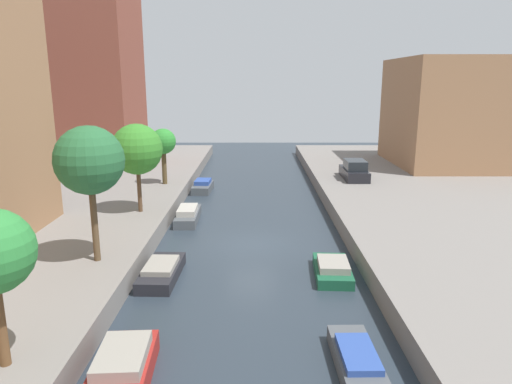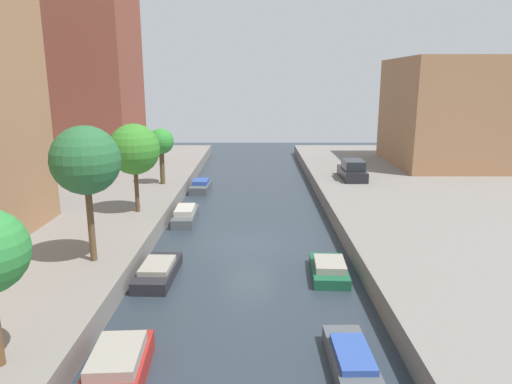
{
  "view_description": "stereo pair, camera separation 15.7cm",
  "coord_description": "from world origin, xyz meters",
  "px_view_note": "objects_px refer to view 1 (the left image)",
  "views": [
    {
      "loc": [
        0.22,
        -23.63,
        8.57
      ],
      "look_at": [
        0.33,
        5.89,
        1.48
      ],
      "focal_mm": 32.7,
      "sensor_mm": 36.0,
      "label": 1
    },
    {
      "loc": [
        0.38,
        -23.63,
        8.57
      ],
      "look_at": [
        0.33,
        5.89,
        1.48
      ],
      "focal_mm": 32.7,
      "sensor_mm": 36.0,
      "label": 2
    }
  ],
  "objects_px": {
    "low_block_right": "(450,112)",
    "moored_boat_left_2": "(160,271)",
    "street_tree_2": "(135,149)",
    "parked_car": "(353,171)",
    "street_tree_1": "(87,161)",
    "moored_boat_right_2": "(331,269)",
    "moored_boat_left_4": "(201,187)",
    "moored_boat_left_1": "(119,373)",
    "moored_boat_left_3": "(186,215)",
    "street_tree_3": "(161,143)",
    "apartment_tower_far": "(74,30)",
    "moored_boat_right_1": "(356,362)"
  },
  "relations": [
    {
      "from": "parked_car",
      "to": "moored_boat_left_2",
      "type": "distance_m",
      "value": 20.62
    },
    {
      "from": "moored_boat_left_1",
      "to": "moored_boat_left_2",
      "type": "relative_size",
      "value": 1.07
    },
    {
      "from": "street_tree_3",
      "to": "moored_boat_right_1",
      "type": "relative_size",
      "value": 1.12
    },
    {
      "from": "street_tree_1",
      "to": "moored_boat_left_2",
      "type": "xyz_separation_m",
      "value": [
        2.66,
        0.36,
        -5.02
      ]
    },
    {
      "from": "moored_boat_left_4",
      "to": "street_tree_3",
      "type": "bearing_deg",
      "value": -146.84
    },
    {
      "from": "street_tree_3",
      "to": "moored_boat_right_1",
      "type": "distance_m",
      "value": 24.24
    },
    {
      "from": "low_block_right",
      "to": "moored_boat_left_2",
      "type": "height_order",
      "value": "low_block_right"
    },
    {
      "from": "apartment_tower_far",
      "to": "street_tree_1",
      "type": "xyz_separation_m",
      "value": [
        9.37,
        -25.28,
        -7.59
      ]
    },
    {
      "from": "parked_car",
      "to": "moored_boat_left_3",
      "type": "relative_size",
      "value": 1.03
    },
    {
      "from": "low_block_right",
      "to": "parked_car",
      "type": "bearing_deg",
      "value": -146.24
    },
    {
      "from": "low_block_right",
      "to": "moored_boat_left_4",
      "type": "relative_size",
      "value": 3.63
    },
    {
      "from": "apartment_tower_far",
      "to": "moored_boat_right_1",
      "type": "relative_size",
      "value": 6.47
    },
    {
      "from": "moored_boat_left_1",
      "to": "moored_boat_left_3",
      "type": "height_order",
      "value": "moored_boat_left_1"
    },
    {
      "from": "street_tree_1",
      "to": "moored_boat_left_4",
      "type": "height_order",
      "value": "street_tree_1"
    },
    {
      "from": "moored_boat_left_4",
      "to": "moored_boat_right_1",
      "type": "distance_m",
      "value": 24.62
    },
    {
      "from": "street_tree_2",
      "to": "moored_boat_left_3",
      "type": "relative_size",
      "value": 1.31
    },
    {
      "from": "street_tree_2",
      "to": "moored_boat_right_2",
      "type": "relative_size",
      "value": 1.55
    },
    {
      "from": "moored_boat_right_2",
      "to": "low_block_right",
      "type": "bearing_deg",
      "value": 58.28
    },
    {
      "from": "low_block_right",
      "to": "street_tree_2",
      "type": "relative_size",
      "value": 2.23
    },
    {
      "from": "moored_boat_left_3",
      "to": "apartment_tower_far",
      "type": "bearing_deg",
      "value": 126.41
    },
    {
      "from": "moored_boat_left_1",
      "to": "moored_boat_left_4",
      "type": "bearing_deg",
      "value": 90.85
    },
    {
      "from": "street_tree_2",
      "to": "street_tree_3",
      "type": "relative_size",
      "value": 1.25
    },
    {
      "from": "low_block_right",
      "to": "moored_boat_left_2",
      "type": "distance_m",
      "value": 32.6
    },
    {
      "from": "street_tree_3",
      "to": "moored_boat_left_2",
      "type": "distance_m",
      "value": 15.67
    },
    {
      "from": "low_block_right",
      "to": "moored_boat_left_1",
      "type": "bearing_deg",
      "value": -124.93
    },
    {
      "from": "street_tree_3",
      "to": "parked_car",
      "type": "distance_m",
      "value": 14.92
    },
    {
      "from": "street_tree_2",
      "to": "moored_boat_left_4",
      "type": "relative_size",
      "value": 1.63
    },
    {
      "from": "street_tree_1",
      "to": "moored_boat_right_2",
      "type": "bearing_deg",
      "value": 3.46
    },
    {
      "from": "apartment_tower_far",
      "to": "moored_boat_left_3",
      "type": "xyz_separation_m",
      "value": [
        11.97,
        -16.23,
        -12.56
      ]
    },
    {
      "from": "apartment_tower_far",
      "to": "moored_boat_right_2",
      "type": "relative_size",
      "value": 7.15
    },
    {
      "from": "moored_boat_left_3",
      "to": "moored_boat_left_2",
      "type": "bearing_deg",
      "value": -89.61
    },
    {
      "from": "street_tree_2",
      "to": "moored_boat_left_3",
      "type": "distance_m",
      "value": 5.21
    },
    {
      "from": "street_tree_3",
      "to": "moored_boat_left_4",
      "type": "height_order",
      "value": "street_tree_3"
    },
    {
      "from": "moored_boat_left_1",
      "to": "moored_boat_left_3",
      "type": "bearing_deg",
      "value": 91.38
    },
    {
      "from": "street_tree_3",
      "to": "moored_boat_left_1",
      "type": "height_order",
      "value": "street_tree_3"
    },
    {
      "from": "street_tree_3",
      "to": "moored_boat_left_1",
      "type": "relative_size",
      "value": 1.03
    },
    {
      "from": "moored_boat_left_3",
      "to": "moored_boat_left_1",
      "type": "bearing_deg",
      "value": -88.62
    },
    {
      "from": "street_tree_2",
      "to": "parked_car",
      "type": "height_order",
      "value": "street_tree_2"
    },
    {
      "from": "street_tree_3",
      "to": "parked_car",
      "type": "xyz_separation_m",
      "value": [
        14.6,
        1.79,
        -2.48
      ]
    },
    {
      "from": "street_tree_2",
      "to": "apartment_tower_far",
      "type": "bearing_deg",
      "value": 118.07
    },
    {
      "from": "moored_boat_left_1",
      "to": "moored_boat_right_1",
      "type": "xyz_separation_m",
      "value": [
        6.92,
        0.69,
        -0.12
      ]
    },
    {
      "from": "street_tree_1",
      "to": "moored_boat_right_2",
      "type": "xyz_separation_m",
      "value": [
        10.29,
        0.62,
        -5.03
      ]
    },
    {
      "from": "low_block_right",
      "to": "street_tree_3",
      "type": "bearing_deg",
      "value": -160.97
    },
    {
      "from": "low_block_right",
      "to": "moored_boat_left_1",
      "type": "height_order",
      "value": "low_block_right"
    },
    {
      "from": "street_tree_2",
      "to": "parked_car",
      "type": "xyz_separation_m",
      "value": [
        14.6,
        9.41,
        -3.07
      ]
    },
    {
      "from": "low_block_right",
      "to": "moored_boat_left_3",
      "type": "distance_m",
      "value": 27.06
    },
    {
      "from": "moored_boat_left_3",
      "to": "moored_boat_right_2",
      "type": "xyz_separation_m",
      "value": [
        7.69,
        -8.43,
        -0.06
      ]
    },
    {
      "from": "moored_boat_right_1",
      "to": "low_block_right",
      "type": "bearing_deg",
      "value": 64.08
    },
    {
      "from": "street_tree_2",
      "to": "moored_boat_right_2",
      "type": "bearing_deg",
      "value": -34.56
    },
    {
      "from": "street_tree_2",
      "to": "moored_boat_left_2",
      "type": "height_order",
      "value": "street_tree_2"
    }
  ]
}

